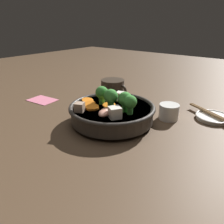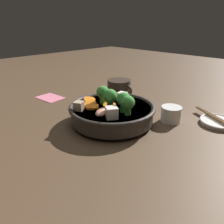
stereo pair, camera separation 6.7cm
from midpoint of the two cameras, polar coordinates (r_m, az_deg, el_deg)
ground_plane at (r=0.69m, az=2.80°, el=-2.81°), size 3.00×3.00×0.00m
stirfry_bowl at (r=0.67m, az=2.85°, el=0.22°), size 0.26×0.26×0.11m
side_saucer at (r=0.76m, az=28.36°, el=-2.37°), size 0.11×0.11×0.01m
tea_cup at (r=0.72m, az=17.78°, el=-0.57°), size 0.06×0.06×0.05m
dark_mug at (r=0.90m, az=4.07°, el=5.99°), size 0.12×0.09×0.07m
napkin at (r=0.93m, az=-13.87°, el=3.66°), size 0.12×0.09×0.00m
chopsticks_pair at (r=0.76m, az=28.49°, el=-1.72°), size 0.19×0.11×0.01m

